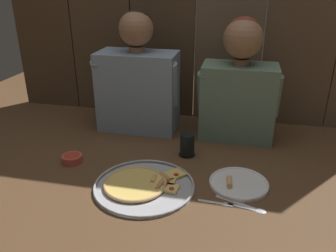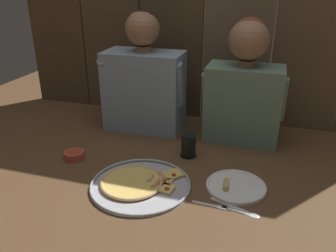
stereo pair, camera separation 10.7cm
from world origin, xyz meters
name	(u,v)px [view 1 (the left image)]	position (x,y,z in m)	size (l,w,h in m)	color
ground_plane	(168,175)	(0.00, 0.00, 0.00)	(3.20, 3.20, 0.00)	brown
pizza_tray	(142,185)	(-0.08, -0.11, 0.01)	(0.40, 0.40, 0.03)	#B2B2B7
dinner_plate	(238,183)	(0.30, -0.02, 0.01)	(0.24, 0.24, 0.03)	white
drinking_glass	(187,145)	(0.05, 0.19, 0.05)	(0.08, 0.08, 0.11)	black
dipping_bowl	(72,158)	(-0.44, 0.01, 0.02)	(0.09, 0.09, 0.03)	#CC4C42
table_fork	(217,203)	(0.22, -0.16, 0.00)	(0.13, 0.02, 0.01)	silver
table_knife	(235,203)	(0.29, -0.14, 0.00)	(0.15, 0.07, 0.01)	silver
table_spoon	(254,209)	(0.36, -0.17, 0.00)	(0.14, 0.04, 0.01)	silver
diner_left	(138,79)	(-0.26, 0.45, 0.27)	(0.45, 0.22, 0.63)	#849EB7
diner_right	(239,85)	(0.26, 0.45, 0.28)	(0.40, 0.21, 0.60)	slate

